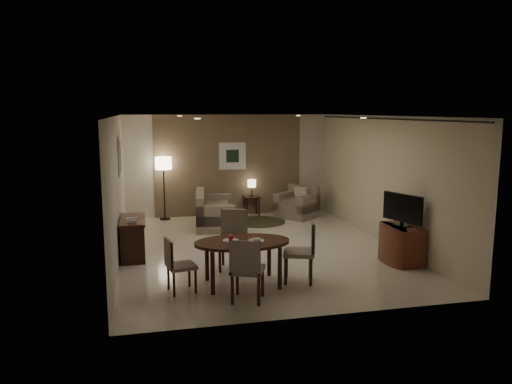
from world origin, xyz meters
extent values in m
cube|color=beige|center=(0.00, 0.00, 0.00)|extent=(5.50, 7.00, 0.00)
cube|color=white|center=(0.00, 0.00, 2.70)|extent=(5.50, 7.00, 0.00)
cube|color=#7A624C|center=(0.00, 3.50, 1.35)|extent=(5.50, 0.00, 2.70)
cube|color=beige|center=(-2.75, 0.00, 1.35)|extent=(0.00, 7.00, 2.70)
cube|color=beige|center=(2.75, 0.00, 1.35)|extent=(0.00, 7.00, 2.70)
cube|color=#7A624C|center=(0.00, 3.48, 1.35)|extent=(3.96, 0.03, 2.70)
cylinder|color=black|center=(2.68, 0.00, 2.64)|extent=(0.03, 6.80, 0.03)
cube|color=silver|center=(0.10, 3.46, 1.60)|extent=(0.72, 0.03, 0.72)
cube|color=black|center=(0.10, 3.44, 1.60)|extent=(0.34, 0.01, 0.34)
cube|color=silver|center=(-2.72, 1.20, 1.85)|extent=(0.03, 0.60, 0.80)
cube|color=gray|center=(-2.71, 1.20, 1.85)|extent=(0.01, 0.46, 0.64)
cylinder|color=white|center=(-1.40, -1.80, 2.69)|extent=(0.10, 0.10, 0.01)
cylinder|color=white|center=(1.40, -1.80, 2.69)|extent=(0.10, 0.10, 0.01)
cylinder|color=white|center=(-1.40, 1.80, 2.69)|extent=(0.10, 0.10, 0.01)
cylinder|color=white|center=(1.40, 1.80, 2.69)|extent=(0.10, 0.10, 0.01)
cylinder|color=white|center=(-0.91, -1.97, 0.74)|extent=(0.26, 0.26, 0.02)
cylinder|color=white|center=(-0.51, -2.07, 0.74)|extent=(0.26, 0.26, 0.02)
sphere|color=red|center=(-0.91, -1.97, 0.79)|extent=(0.09, 0.09, 0.09)
cube|color=white|center=(-0.51, -2.07, 0.76)|extent=(0.12, 0.08, 0.03)
cylinder|color=#38341F|center=(0.58, 2.41, 0.01)|extent=(1.35, 1.35, 0.01)
camera|label=1|loc=(-2.26, -9.67, 2.82)|focal=35.00mm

